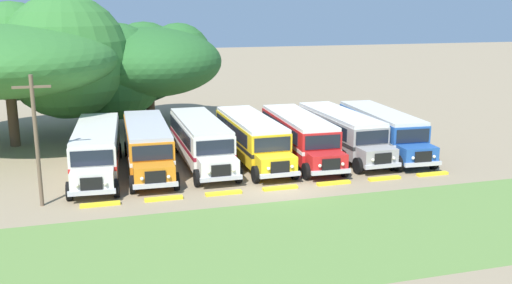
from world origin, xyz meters
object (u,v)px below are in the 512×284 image
parked_bus_slot_3 (252,137)px  secondary_tree (19,59)px  parked_bus_slot_2 (201,139)px  parked_bus_slot_5 (341,131)px  utility_pole (36,137)px  parked_bus_slot_1 (147,143)px  parked_bus_slot_4 (299,135)px  parked_bus_slot_0 (97,148)px  broad_shade_tree (143,64)px  parked_bus_slot_6 (382,129)px

parked_bus_slot_3 → secondary_tree: size_ratio=0.65×
parked_bus_slot_2 → parked_bus_slot_3: same height
parked_bus_slot_3 → parked_bus_slot_5: 6.42m
parked_bus_slot_2 → utility_pole: bearing=-58.3°
parked_bus_slot_1 → parked_bus_slot_3: bearing=91.7°
parked_bus_slot_1 → parked_bus_slot_4: same height
parked_bus_slot_4 → utility_pole: (-15.91, -5.28, 2.00)m
parked_bus_slot_4 → parked_bus_slot_3: bearing=-93.2°
parked_bus_slot_0 → utility_pole: size_ratio=1.64×
parked_bus_slot_0 → parked_bus_slot_3: size_ratio=1.01×
parked_bus_slot_1 → utility_pole: bearing=-44.9°
parked_bus_slot_0 → parked_bus_slot_5: same height
parked_bus_slot_1 → utility_pole: 8.38m
parked_bus_slot_0 → broad_shade_tree: bearing=167.2°
secondary_tree → utility_pole: 15.47m
utility_pole → secondary_tree: bearing=97.8°
parked_bus_slot_4 → parked_bus_slot_5: bearing=97.5°
parked_bus_slot_2 → parked_bus_slot_5: same height
parked_bus_slot_6 → broad_shade_tree: bearing=-129.6°
parked_bus_slot_5 → parked_bus_slot_4: bearing=-85.4°
parked_bus_slot_2 → parked_bus_slot_6: bearing=87.5°
parked_bus_slot_0 → broad_shade_tree: (4.19, 13.77, 3.65)m
parked_bus_slot_5 → parked_bus_slot_6: 2.96m
parked_bus_slot_1 → parked_bus_slot_2: (3.43, 0.24, 0.00)m
parked_bus_slot_2 → broad_shade_tree: broad_shade_tree is taller
parked_bus_slot_5 → parked_bus_slot_6: bearing=82.7°
parked_bus_slot_1 → parked_bus_slot_3: (6.76, -0.01, 0.00)m
parked_bus_slot_1 → utility_pole: utility_pole is taller
parked_bus_slot_4 → utility_pole: bearing=-69.8°
parked_bus_slot_4 → parked_bus_slot_5: 3.21m
parked_bus_slot_1 → utility_pole: size_ratio=1.63×
parked_bus_slot_3 → parked_bus_slot_4: size_ratio=1.00×
parked_bus_slot_6 → utility_pole: 22.76m
secondary_tree → parked_bus_slot_3: bearing=-32.9°
parked_bus_slot_0 → parked_bus_slot_2: bearing=98.7°
broad_shade_tree → secondary_tree: bearing=-156.6°
parked_bus_slot_2 → parked_bus_slot_6: same height
parked_bus_slot_3 → parked_bus_slot_4: bearing=84.5°
parked_bus_slot_3 → secondary_tree: bearing=-123.3°
parked_bus_slot_5 → parked_bus_slot_0: bearing=-90.0°
parked_bus_slot_1 → parked_bus_slot_4: 9.99m
broad_shade_tree → utility_pole: broad_shade_tree is taller
parked_bus_slot_5 → utility_pole: bearing=-74.8°
parked_bus_slot_1 → secondary_tree: secondary_tree is taller
parked_bus_slot_3 → secondary_tree: secondary_tree is taller
broad_shade_tree → utility_pole: bearing=-110.3°
parked_bus_slot_6 → broad_shade_tree: 20.68m
parked_bus_slot_4 → secondary_tree: secondary_tree is taller
parked_bus_slot_1 → broad_shade_tree: broad_shade_tree is taller
parked_bus_slot_0 → parked_bus_slot_1: same height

